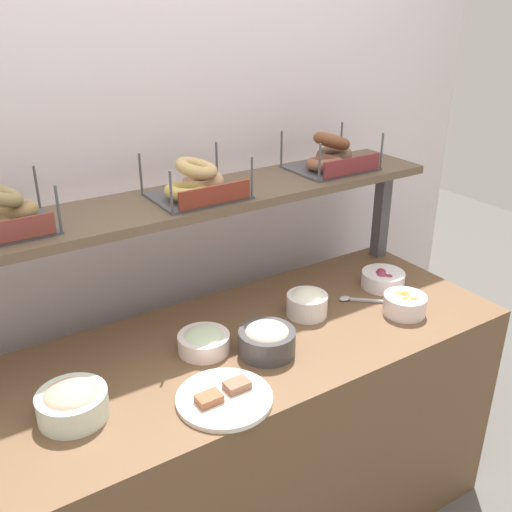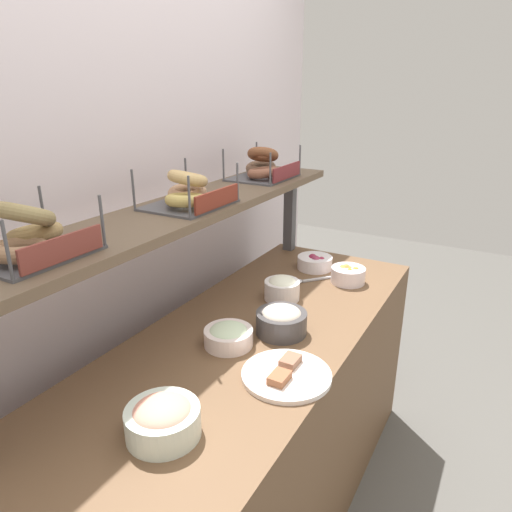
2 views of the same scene
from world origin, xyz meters
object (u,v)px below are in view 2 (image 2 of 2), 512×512
bowl_tuna_salad (281,320)px  bagel_basket_cinnamon_raisin (263,167)px  serving_plate_white (286,374)px  bagel_basket_sesame (188,193)px  bowl_cream_cheese (282,288)px  bowl_beet_salad (315,262)px  bowl_scallion_spread (228,335)px  bagel_basket_everything (29,237)px  bowl_fruit_salad (348,274)px  serving_spoon_near_plate (307,280)px  bowl_lox_spread (163,419)px

bowl_tuna_salad → bagel_basket_cinnamon_raisin: 0.77m
serving_plate_white → bagel_basket_sesame: size_ratio=0.93×
bowl_tuna_salad → bagel_basket_cinnamon_raisin: bearing=34.4°
bowl_cream_cheese → bowl_beet_salad: bowl_cream_cheese is taller
bowl_scallion_spread → bagel_basket_sesame: bearing=63.8°
bowl_cream_cheese → bowl_scallion_spread: bowl_cream_cheese is taller
bagel_basket_everything → serving_plate_white: bearing=-51.0°
bowl_cream_cheese → bowl_tuna_salad: bearing=-154.1°
bowl_cream_cheese → serving_plate_white: (-0.49, -0.26, -0.04)m
bowl_fruit_salad → serving_spoon_near_plate: bearing=117.8°
bowl_tuna_salad → bagel_basket_everything: size_ratio=0.67×
bowl_scallion_spread → serving_plate_white: (-0.07, -0.25, -0.03)m
bowl_scallion_spread → serving_plate_white: size_ratio=0.61×
bagel_basket_cinnamon_raisin → bowl_fruit_salad: bearing=-87.5°
bowl_tuna_salad → serving_spoon_near_plate: bearing=12.5°
bowl_cream_cheese → bagel_basket_everything: (-0.90, 0.25, 0.43)m
serving_plate_white → bagel_basket_cinnamon_raisin: bearing=33.0°
bowl_scallion_spread → serving_plate_white: 0.26m
bowl_cream_cheese → serving_spoon_near_plate: bowl_cream_cheese is taller
serving_spoon_near_plate → bowl_beet_salad: bearing=10.9°
bagel_basket_everything → bagel_basket_cinnamon_raisin: 1.18m
bowl_cream_cheese → bagel_basket_cinnamon_raisin: size_ratio=0.48×
serving_spoon_near_plate → bagel_basket_cinnamon_raisin: bagel_basket_cinnamon_raisin is taller
bowl_lox_spread → serving_spoon_near_plate: bearing=4.0°
bowl_cream_cheese → bowl_fruit_salad: size_ratio=0.96×
bowl_scallion_spread → bowl_beet_salad: same height
bowl_cream_cheese → bowl_fruit_salad: (0.30, -0.18, -0.01)m
serving_plate_white → bowl_beet_salad: bearing=17.2°
bowl_lox_spread → bagel_basket_everything: 0.56m
bowl_scallion_spread → bagel_basket_sesame: (0.11, 0.22, 0.44)m
bowl_cream_cheese → bagel_basket_sesame: size_ratio=0.49×
bowl_beet_salad → bagel_basket_everything: 1.37m
serving_spoon_near_plate → bagel_basket_sesame: bearing=154.9°
bowl_scallion_spread → serving_spoon_near_plate: (0.63, -0.02, -0.03)m
bowl_tuna_salad → bowl_fruit_salad: bearing=-6.0°
bagel_basket_cinnamon_raisin → bagel_basket_everything: bearing=179.4°
serving_plate_white → bagel_basket_cinnamon_raisin: bagel_basket_cinnamon_raisin is taller
bowl_scallion_spread → serving_spoon_near_plate: 0.63m
bowl_fruit_salad → bagel_basket_everything: bearing=160.0°
bowl_lox_spread → bowl_scallion_spread: bearing=11.5°
bagel_basket_cinnamon_raisin → bowl_beet_salad: bearing=-66.6°
bowl_scallion_spread → bagel_basket_everything: bearing=152.0°
bowl_lox_spread → bagel_basket_sesame: bearing=29.6°
bowl_cream_cheese → bowl_scallion_spread: bearing=-179.5°
bowl_scallion_spread → bowl_tuna_salad: size_ratio=0.92×
bowl_lox_spread → bagel_basket_cinnamon_raisin: (1.14, 0.33, 0.43)m
bowl_beet_salad → bagel_basket_sesame: bagel_basket_sesame is taller
bowl_scallion_spread → serving_plate_white: bowl_scallion_spread is taller
bowl_beet_salad → bagel_basket_sesame: bearing=162.9°
bowl_cream_cheese → bowl_beet_salad: size_ratio=0.88×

